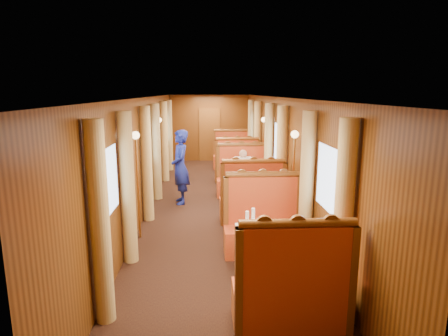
{
  "coord_description": "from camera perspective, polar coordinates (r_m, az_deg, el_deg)",
  "views": [
    {
      "loc": [
        -0.21,
        -8.29,
        2.63
      ],
      "look_at": [
        0.2,
        -0.62,
        1.05
      ],
      "focal_mm": 30.0,
      "sensor_mm": 36.0,
      "label": 1
    }
  ],
  "objects": [
    {
      "name": "curtain_right_mid_b",
      "position": [
        9.33,
        6.81,
        2.56
      ],
      "size": [
        0.22,
        0.22,
        2.35
      ],
      "primitive_type": "cylinder",
      "color": "tan",
      "rests_on": "floor"
    },
    {
      "name": "teapot_left",
      "position": [
        5.12,
        6.11,
        -9.1
      ],
      "size": [
        0.21,
        0.19,
        0.15
      ],
      "primitive_type": null,
      "rotation": [
        0.0,
        0.0,
        -0.31
      ],
      "color": "silver",
      "rests_on": "tea_tray"
    },
    {
      "name": "fruit_plate",
      "position": [
        5.22,
        11.6,
        -9.52
      ],
      "size": [
        0.24,
        0.24,
        0.05
      ],
      "rotation": [
        0.0,
        0.0,
        -0.03
      ],
      "color": "white",
      "rests_on": "table_near"
    },
    {
      "name": "curtain_left_far_a",
      "position": [
        11.17,
        -9.06,
        3.99
      ],
      "size": [
        0.22,
        0.22,
        2.35
      ],
      "primitive_type": "cylinder",
      "color": "tan",
      "rests_on": "floor"
    },
    {
      "name": "wall_far",
      "position": [
        14.36,
        -2.21,
        6.09
      ],
      "size": [
        3.0,
        0.01,
        2.5
      ],
      "primitive_type": null,
      "rotation": [
        1.57,
        0.0,
        0.0
      ],
      "color": "brown",
      "rests_on": "floor"
    },
    {
      "name": "sconce_right_fore",
      "position": [
        6.85,
        10.58,
        0.94
      ],
      "size": [
        0.14,
        0.14,
        1.95
      ],
      "color": "#BF8C3F",
      "rests_on": "floor"
    },
    {
      "name": "curtain_right_near_b",
      "position": [
        5.98,
        12.48,
        -2.76
      ],
      "size": [
        0.22,
        0.22,
        2.35
      ],
      "primitive_type": "cylinder",
      "color": "tan",
      "rests_on": "floor"
    },
    {
      "name": "wall_near",
      "position": [
        2.69,
        1.96,
        -19.32
      ],
      "size": [
        3.0,
        0.01,
        2.5
      ],
      "primitive_type": null,
      "rotation": [
        -1.57,
        0.0,
        0.0
      ],
      "color": "brown",
      "rests_on": "floor"
    },
    {
      "name": "banquette_far_aft",
      "position": [
        13.03,
        1.22,
        1.87
      ],
      "size": [
        1.3,
        0.55,
        1.34
      ],
      "color": "#A91F12",
      "rests_on": "floor"
    },
    {
      "name": "curtain_left_near_a",
      "position": [
        4.43,
        -18.4,
        -8.19
      ],
      "size": [
        0.22,
        0.22,
        2.35
      ],
      "primitive_type": "cylinder",
      "color": "tan",
      "rests_on": "floor"
    },
    {
      "name": "rose_vase_far",
      "position": [
        11.97,
        1.51,
        3.43
      ],
      "size": [
        0.06,
        0.06,
        0.36
      ],
      "rotation": [
        0.0,
        0.0,
        -0.26
      ],
      "color": "silver",
      "rests_on": "table_far"
    },
    {
      "name": "table_far",
      "position": [
        12.05,
        1.57,
        0.82
      ],
      "size": [
        1.05,
        0.72,
        0.75
      ],
      "primitive_type": "cube",
      "color": "white",
      "rests_on": "floor"
    },
    {
      "name": "cup_outboard",
      "position": [
        5.36,
        4.47,
        -7.74
      ],
      "size": [
        0.08,
        0.08,
        0.26
      ],
      "rotation": [
        0.0,
        0.0,
        -0.07
      ],
      "color": "white",
      "rests_on": "table_near"
    },
    {
      "name": "window_right_far",
      "position": [
        11.97,
        5.13,
        5.91
      ],
      "size": [
        0.01,
        1.2,
        0.9
      ],
      "primitive_type": null,
      "rotation": [
        1.57,
        0.0,
        -1.57
      ],
      "color": "#94ADD0",
      "rests_on": "wall_right"
    },
    {
      "name": "curtain_left_mid_a",
      "position": [
        7.74,
        -11.69,
        0.54
      ],
      "size": [
        0.22,
        0.22,
        2.35
      ],
      "primitive_type": "cylinder",
      "color": "tan",
      "rests_on": "floor"
    },
    {
      "name": "curtain_right_mid_a",
      "position": [
        7.82,
        8.74,
        0.75
      ],
      "size": [
        0.22,
        0.22,
        2.35
      ],
      "primitive_type": "cylinder",
      "color": "tan",
      "rests_on": "floor"
    },
    {
      "name": "wall_right",
      "position": [
        8.58,
        8.49,
        2.23
      ],
      "size": [
        0.01,
        12.0,
        2.5
      ],
      "primitive_type": null,
      "rotation": [
        1.57,
        0.0,
        -1.57
      ],
      "color": "brown",
      "rests_on": "floor"
    },
    {
      "name": "curtain_left_far_b",
      "position": [
        12.71,
        -8.34,
        4.92
      ],
      "size": [
        0.22,
        0.22,
        2.35
      ],
      "primitive_type": "cylinder",
      "color": "tan",
      "rests_on": "floor"
    },
    {
      "name": "rose_vase_mid",
      "position": [
        8.49,
        3.73,
        0.02
      ],
      "size": [
        0.06,
        0.06,
        0.36
      ],
      "rotation": [
        0.0,
        0.0,
        -0.08
      ],
      "color": "silver",
      "rests_on": "table_mid"
    },
    {
      "name": "banquette_mid_aft",
      "position": [
        9.61,
        2.76,
        -1.67
      ],
      "size": [
        1.3,
        0.55,
        1.34
      ],
      "color": "#A91F12",
      "rests_on": "floor"
    },
    {
      "name": "banquette_near_fwd",
      "position": [
        4.48,
        10.23,
        -18.09
      ],
      "size": [
        1.3,
        0.55,
        1.34
      ],
      "color": "#A91F12",
      "rests_on": "floor"
    },
    {
      "name": "steward",
      "position": [
        8.87,
        -6.67,
        0.14
      ],
      "size": [
        0.52,
        0.7,
        1.76
      ],
      "primitive_type": "imported",
      "rotation": [
        0.0,
        0.0,
        -1.4
      ],
      "color": "navy",
      "rests_on": "floor"
    },
    {
      "name": "window_left_far",
      "position": [
        11.92,
        -9.22,
        5.79
      ],
      "size": [
        0.01,
        1.2,
        0.9
      ],
      "primitive_type": null,
      "rotation": [
        1.57,
        0.0,
        1.57
      ],
      "color": "#94ADD0",
      "rests_on": "wall_left"
    },
    {
      "name": "curtain_right_far_b",
      "position": [
        12.76,
        4.14,
        5.04
      ],
      "size": [
        0.22,
        0.22,
        2.35
      ],
      "primitive_type": "cylinder",
      "color": "tan",
      "rests_on": "floor"
    },
    {
      "name": "table_mid",
      "position": [
        8.65,
        3.43,
        -3.52
      ],
      "size": [
        1.05,
        0.72,
        0.75
      ],
      "primitive_type": "cube",
      "color": "white",
      "rests_on": "floor"
    },
    {
      "name": "teapot_back",
      "position": [
        5.27,
        7.0,
        -8.71
      ],
      "size": [
        0.17,
        0.15,
        0.12
      ],
      "primitive_type": null,
      "rotation": [
        0.0,
        0.0,
        -0.34
      ],
      "color": "silver",
      "rests_on": "tea_tray"
    },
    {
      "name": "curtain_left_near_b",
      "position": [
        5.88,
        -14.46,
        -3.09
      ],
      "size": [
        0.22,
        0.22,
        2.35
      ],
      "primitive_type": "cylinder",
      "color": "tan",
      "rests_on": "floor"
    },
    {
      "name": "passenger",
      "position": [
        9.32,
        2.92,
        -0.09
      ],
      "size": [
        0.4,
        0.44,
        0.76
      ],
      "color": "beige",
      "rests_on": "banquette_mid_aft"
    },
    {
      "name": "window_right_near",
      "position": [
        5.22,
        15.98,
        -1.91
      ],
      "size": [
        0.01,
        1.2,
        0.9
      ],
      "primitive_type": null,
      "rotation": [
        1.57,
        0.0,
        -1.57
      ],
      "color": "#94ADD0",
      "rests_on": "wall_right"
    },
    {
      "name": "window_left_mid",
      "position": [
        8.47,
        -11.7,
        3.37
      ],
      "size": [
        0.01,
        1.2,
        0.9
      ],
      "primitive_type": null,
      "rotation": [
        1.57,
        0.0,
        1.57
      ],
      "color": "#94ADD0",
      "rests_on": "wall_left"
    },
    {
      "name": "curtain_right_far_a",
      "position": [
        11.22,
        5.13,
        4.12
      ],
      "size": [
        0.22,
        0.22,
        2.35
      ],
      "primitive_type": "cylinder",
      "color": "tan",
      "rests_on": "floor"
    },
    {
      "name": "wall_left",
      "position": [
        8.51,
        -11.74,
        2.03
      ],
      "size": [
        0.01,
        12.0,
        2.5
      ],
      "primitive_type": null,
      "rotation": [
        1.57,
        0.0,
        1.57
      ],
      "color": "brown",
      "rests_on": "floor"
    },
    {
      "name": "sconce_right_aft",
      "position": [
        10.25,
        6.03,
        4.57
      ],
      "size": [
        0.14,
        0.14,
        1.95
      ],
      "color": "#BF8C3F",
      "rests_on": "floor"
    },
    {
      "name": "sconce_left_aft",
      "position": [
        10.19,
        -9.77,
        4.43
      ],
      "size": [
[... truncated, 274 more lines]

